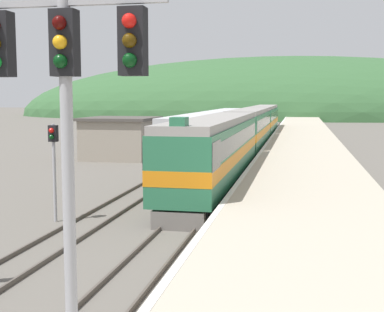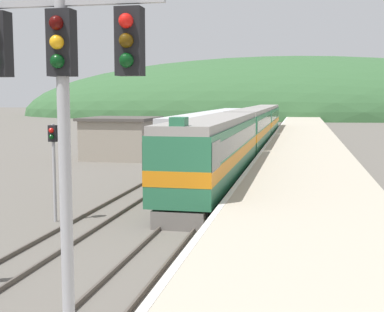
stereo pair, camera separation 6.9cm
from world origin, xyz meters
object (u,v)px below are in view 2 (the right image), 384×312
Objects in this scene: siding_train at (214,130)px; carriage_second at (251,129)px; express_train_lead_car at (216,150)px; carriage_third at (265,120)px; signal_mast_main at (63,103)px; signal_post_siding at (53,152)px.

carriage_second is at bearing -31.97° from siding_train.
express_train_lead_car reaches higher than carriage_third.
express_train_lead_car is at bearing -90.00° from carriage_third.
express_train_lead_car is 23.35m from signal_mast_main.
signal_post_siding is (-1.60, -33.65, 1.04)m from siding_train.
signal_post_siding is (-5.60, -31.16, 0.73)m from carriage_second.
signal_post_siding reaches higher than carriage_second.
express_train_lead_car is 21.53m from carriage_second.
signal_mast_main reaches higher than carriage_second.
carriage_second is 31.66m from signal_post_siding.
signal_post_siding is at bearing -96.16° from carriage_third.
siding_train is (-4.00, 24.02, -0.32)m from express_train_lead_car.
express_train_lead_car is 0.57× the size of siding_train.
signal_post_siding reaches higher than carriage_third.
siding_train is 33.71m from signal_post_siding.
signal_post_siding is at bearing -120.19° from express_train_lead_car.
signal_post_siding is (-5.60, -51.91, 0.73)m from carriage_third.
siding_train is at bearing 148.03° from carriage_second.
express_train_lead_car is at bearing 93.04° from signal_mast_main.
signal_mast_main is (5.23, -47.14, 3.33)m from siding_train.
siding_train is 8.60× the size of signal_post_siding.
carriage_third is at bearing 91.07° from signal_mast_main.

